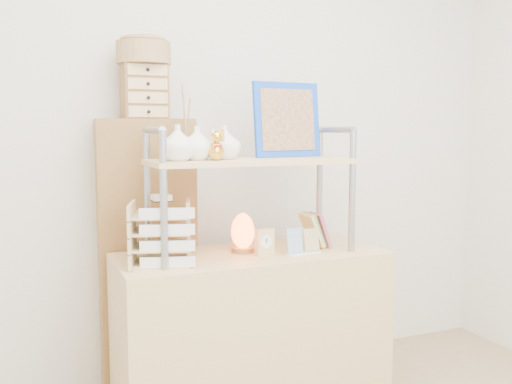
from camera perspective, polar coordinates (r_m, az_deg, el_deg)
desk at (r=2.68m, az=-0.49°, el=-13.97°), size 1.20×0.50×0.75m
cabinet at (r=2.82m, az=-10.83°, el=-6.66°), size 0.47×0.28×1.35m
hutch at (r=2.50m, az=-1.90°, el=3.81°), size 0.90×0.34×0.77m
letter_tray at (r=2.38m, az=-9.40°, el=-4.39°), size 0.29×0.28×0.29m
salt_lamp at (r=2.57m, az=-1.35°, el=-4.05°), size 0.12×0.11×0.18m
desk_clock at (r=2.51m, az=0.87°, el=-5.04°), size 0.09×0.04×0.12m
postcard_stand at (r=2.55m, az=4.74°, el=-5.43°), size 0.17×0.07×0.12m
drawer_chest at (r=2.73m, az=-11.09°, el=9.81°), size 0.20×0.16×0.25m
woven_basket at (r=2.75m, az=-11.18°, el=13.45°), size 0.25×0.25×0.10m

